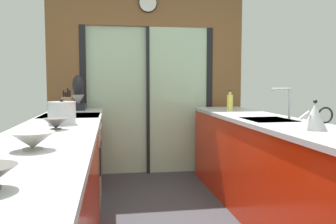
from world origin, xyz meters
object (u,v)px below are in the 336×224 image
(kettle, at_px, (315,117))
(soap_bottle, at_px, (230,102))
(knife_block, at_px, (67,108))
(mixing_bowl_far, at_px, (56,123))
(mixing_bowl_mid, at_px, (33,140))
(stand_mixer, at_px, (78,97))
(stock_pot, at_px, (62,113))
(oven_range, at_px, (72,160))

(kettle, xyz_separation_m, soap_bottle, (-0.00, 1.76, 0.01))
(knife_block, bearing_deg, mixing_bowl_far, -90.00)
(mixing_bowl_mid, relative_size, stand_mixer, 0.51)
(mixing_bowl_mid, relative_size, mixing_bowl_far, 1.25)
(mixing_bowl_mid, height_order, mixing_bowl_far, mixing_bowl_mid)
(knife_block, height_order, stock_pot, knife_block)
(kettle, height_order, soap_bottle, soap_bottle)
(mixing_bowl_mid, distance_m, knife_block, 1.43)
(mixing_bowl_far, xyz_separation_m, soap_bottle, (1.78, 1.44, 0.06))
(knife_block, distance_m, kettle, 2.04)
(mixing_bowl_mid, height_order, stock_pot, stock_pot)
(stand_mixer, height_order, kettle, stand_mixer)
(stock_pot, bearing_deg, mixing_bowl_far, -90.00)
(mixing_bowl_far, height_order, stand_mixer, stand_mixer)
(oven_range, distance_m, mixing_bowl_far, 1.21)
(mixing_bowl_far, bearing_deg, mixing_bowl_mid, -90.00)
(mixing_bowl_far, bearing_deg, stock_pot, 90.00)
(mixing_bowl_mid, xyz_separation_m, kettle, (1.78, 0.44, 0.05))
(knife_block, bearing_deg, oven_range, 92.45)
(mixing_bowl_mid, relative_size, knife_block, 0.77)
(oven_range, height_order, kettle, kettle)
(mixing_bowl_far, relative_size, soap_bottle, 0.73)
(stand_mixer, xyz_separation_m, stock_pot, (-0.00, -1.48, -0.07))
(oven_range, distance_m, kettle, 2.36)
(stock_pot, distance_m, soap_bottle, 2.10)
(knife_block, relative_size, stock_pot, 1.27)
(stock_pot, height_order, soap_bottle, soap_bottle)
(mixing_bowl_mid, bearing_deg, knife_block, 90.00)
(knife_block, distance_m, stand_mixer, 1.14)
(mixing_bowl_mid, bearing_deg, stock_pot, 90.00)
(knife_block, bearing_deg, mixing_bowl_mid, -90.00)
(stand_mixer, height_order, soap_bottle, stand_mixer)
(mixing_bowl_far, xyz_separation_m, stock_pot, (-0.00, 0.33, 0.05))
(knife_block, relative_size, stand_mixer, 0.67)
(stand_mixer, bearing_deg, kettle, -50.04)
(mixing_bowl_far, bearing_deg, soap_bottle, 38.95)
(stand_mixer, bearing_deg, mixing_bowl_far, -90.00)
(oven_range, relative_size, soap_bottle, 3.90)
(soap_bottle, bearing_deg, oven_range, -169.41)
(mixing_bowl_mid, distance_m, stand_mixer, 2.56)
(soap_bottle, bearing_deg, mixing_bowl_far, -141.05)
(mixing_bowl_far, relative_size, kettle, 0.68)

